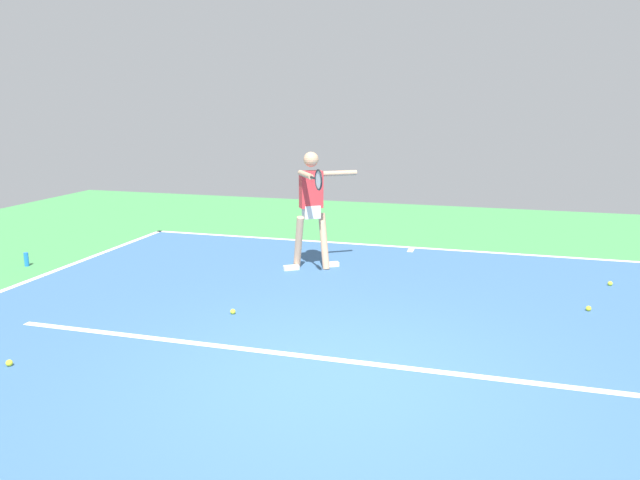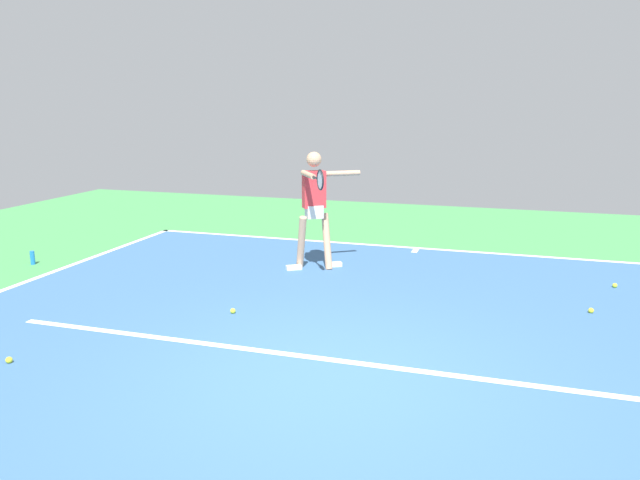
# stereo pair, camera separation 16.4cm
# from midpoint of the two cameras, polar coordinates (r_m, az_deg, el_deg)

# --- Properties ---
(ground_plane) EXTENTS (20.62, 20.62, 0.00)m
(ground_plane) POSITION_cam_midpoint_polar(r_m,az_deg,el_deg) (5.84, 0.54, -12.98)
(ground_plane) COLOR #428E4C
(court_surface) EXTENTS (10.34, 11.16, 0.00)m
(court_surface) POSITION_cam_midpoint_polar(r_m,az_deg,el_deg) (5.84, 0.54, -12.96)
(court_surface) COLOR #38608E
(court_surface) RESTS_ON ground_plane
(court_line_baseline_near) EXTENTS (10.34, 0.10, 0.01)m
(court_line_baseline_near) POSITION_cam_midpoint_polar(r_m,az_deg,el_deg) (10.99, 8.27, -0.70)
(court_line_baseline_near) COLOR white
(court_line_baseline_near) RESTS_ON ground_plane
(court_line_service) EXTENTS (7.75, 0.10, 0.01)m
(court_line_service) POSITION_cam_midpoint_polar(r_m,az_deg,el_deg) (6.21, 1.61, -11.31)
(court_line_service) COLOR white
(court_line_service) RESTS_ON ground_plane
(court_line_centre_mark) EXTENTS (0.10, 0.30, 0.01)m
(court_line_centre_mark) POSITION_cam_midpoint_polar(r_m,az_deg,el_deg) (10.80, 8.12, -0.94)
(court_line_centre_mark) COLOR white
(court_line_centre_mark) RESTS_ON ground_plane
(tennis_player) EXTENTS (1.04, 1.43, 1.84)m
(tennis_player) POSITION_cam_midpoint_polar(r_m,az_deg,el_deg) (9.28, -1.24, 3.61)
(tennis_player) COLOR tan
(tennis_player) RESTS_ON ground_plane
(tennis_ball_centre_court) EXTENTS (0.07, 0.07, 0.07)m
(tennis_ball_centre_court) POSITION_cam_midpoint_polar(r_m,az_deg,el_deg) (8.28, 23.44, -5.94)
(tennis_ball_centre_court) COLOR yellow
(tennis_ball_centre_court) RESTS_ON ground_plane
(tennis_ball_far_corner) EXTENTS (0.07, 0.07, 0.07)m
(tennis_ball_far_corner) POSITION_cam_midpoint_polar(r_m,az_deg,el_deg) (6.86, -27.84, -10.20)
(tennis_ball_far_corner) COLOR yellow
(tennis_ball_far_corner) RESTS_ON ground_plane
(tennis_ball_near_service_line) EXTENTS (0.07, 0.07, 0.07)m
(tennis_ball_near_service_line) POSITION_cam_midpoint_polar(r_m,az_deg,el_deg) (9.53, 25.20, -3.72)
(tennis_ball_near_service_line) COLOR #CCE033
(tennis_ball_near_service_line) RESTS_ON ground_plane
(tennis_ball_near_player) EXTENTS (0.07, 0.07, 0.07)m
(tennis_ball_near_player) POSITION_cam_midpoint_polar(r_m,az_deg,el_deg) (7.58, -8.82, -6.68)
(tennis_ball_near_player) COLOR #CCE033
(tennis_ball_near_player) RESTS_ON ground_plane
(water_bottle) EXTENTS (0.07, 0.07, 0.22)m
(water_bottle) POSITION_cam_midpoint_polar(r_m,az_deg,el_deg) (10.74, -26.31, -1.65)
(water_bottle) COLOR blue
(water_bottle) RESTS_ON ground_plane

